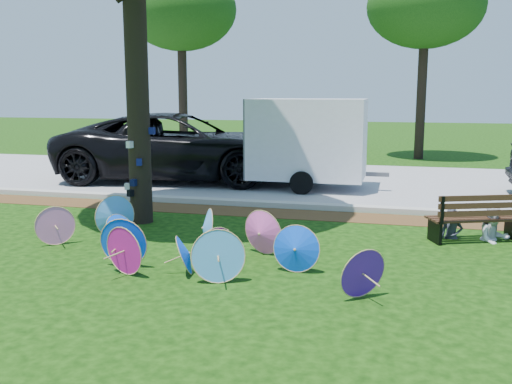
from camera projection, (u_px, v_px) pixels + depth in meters
ground at (186, 277)px, 8.03m from camera, size 90.00×90.00×0.00m
mulch_strip at (262, 213)px, 12.32m from camera, size 90.00×1.00×0.01m
curb at (270, 204)px, 12.98m from camera, size 90.00×0.30×0.12m
street at (301, 180)px, 16.95m from camera, size 90.00×8.00×0.01m
parasol_pile at (185, 240)px, 8.69m from camera, size 5.86×2.66×0.77m
black_van at (180, 147)px, 16.72m from camera, size 7.46×4.15×1.97m
cargo_trailer at (308, 139)px, 15.22m from camera, size 3.01×1.92×2.70m
park_bench at (474, 217)px, 9.95m from camera, size 1.73×1.16×0.84m
person_left at (453, 209)px, 10.06m from camera, size 0.39×0.26×1.06m
person_right at (496, 207)px, 9.88m from camera, size 0.72×0.65×1.21m
bg_trees at (437, 2)px, 20.31m from camera, size 24.16×6.39×7.40m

